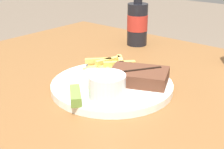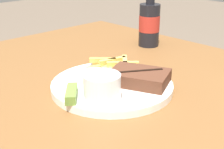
{
  "view_description": "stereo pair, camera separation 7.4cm",
  "coord_description": "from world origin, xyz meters",
  "px_view_note": "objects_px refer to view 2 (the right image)",
  "views": [
    {
      "loc": [
        0.44,
        -0.53,
        1.09
      ],
      "look_at": [
        0.0,
        0.0,
        0.81
      ],
      "focal_mm": 50.0,
      "sensor_mm": 36.0,
      "label": 1
    },
    {
      "loc": [
        0.49,
        -0.48,
        1.09
      ],
      "look_at": [
        0.0,
        0.0,
        0.81
      ],
      "focal_mm": 50.0,
      "sensor_mm": 36.0,
      "label": 2
    }
  ],
  "objects_px": {
    "beer_bottle": "(149,22)",
    "coleslaw_cup": "(102,86)",
    "dinner_plate": "(112,86)",
    "pickle_spear": "(73,94)",
    "fork_utensil": "(101,71)",
    "steak_portion": "(139,77)",
    "dipping_sauce_cup": "(94,76)"
  },
  "relations": [
    {
      "from": "dinner_plate",
      "to": "beer_bottle",
      "type": "bearing_deg",
      "value": 116.65
    },
    {
      "from": "coleslaw_cup",
      "to": "beer_bottle",
      "type": "distance_m",
      "value": 0.48
    },
    {
      "from": "dinner_plate",
      "to": "beer_bottle",
      "type": "distance_m",
      "value": 0.39
    },
    {
      "from": "fork_utensil",
      "to": "steak_portion",
      "type": "bearing_deg",
      "value": 29.02
    },
    {
      "from": "dipping_sauce_cup",
      "to": "steak_portion",
      "type": "bearing_deg",
      "value": 44.62
    },
    {
      "from": "coleslaw_cup",
      "to": "fork_utensil",
      "type": "relative_size",
      "value": 0.61
    },
    {
      "from": "steak_portion",
      "to": "fork_utensil",
      "type": "distance_m",
      "value": 0.12
    },
    {
      "from": "pickle_spear",
      "to": "beer_bottle",
      "type": "bearing_deg",
      "value": 110.83
    },
    {
      "from": "dinner_plate",
      "to": "steak_portion",
      "type": "relative_size",
      "value": 1.81
    },
    {
      "from": "pickle_spear",
      "to": "fork_utensil",
      "type": "xyz_separation_m",
      "value": [
        -0.08,
        0.15,
        -0.01
      ]
    },
    {
      "from": "dinner_plate",
      "to": "fork_utensil",
      "type": "bearing_deg",
      "value": 158.28
    },
    {
      "from": "beer_bottle",
      "to": "coleslaw_cup",
      "type": "bearing_deg",
      "value": -61.98
    },
    {
      "from": "coleslaw_cup",
      "to": "pickle_spear",
      "type": "distance_m",
      "value": 0.07
    },
    {
      "from": "steak_portion",
      "to": "dipping_sauce_cup",
      "type": "relative_size",
      "value": 2.71
    },
    {
      "from": "steak_portion",
      "to": "dipping_sauce_cup",
      "type": "height_order",
      "value": "steak_portion"
    },
    {
      "from": "dinner_plate",
      "to": "dipping_sauce_cup",
      "type": "xyz_separation_m",
      "value": [
        -0.03,
        -0.03,
        0.02
      ]
    },
    {
      "from": "fork_utensil",
      "to": "pickle_spear",
      "type": "bearing_deg",
      "value": -41.49
    },
    {
      "from": "dinner_plate",
      "to": "coleslaw_cup",
      "type": "bearing_deg",
      "value": -56.5
    },
    {
      "from": "steak_portion",
      "to": "beer_bottle",
      "type": "bearing_deg",
      "value": 126.23
    },
    {
      "from": "coleslaw_cup",
      "to": "fork_utensil",
      "type": "bearing_deg",
      "value": 138.83
    },
    {
      "from": "steak_portion",
      "to": "coleslaw_cup",
      "type": "xyz_separation_m",
      "value": [
        0.01,
        -0.12,
        0.02
      ]
    },
    {
      "from": "fork_utensil",
      "to": "beer_bottle",
      "type": "height_order",
      "value": "beer_bottle"
    },
    {
      "from": "fork_utensil",
      "to": "beer_bottle",
      "type": "xyz_separation_m",
      "value": [
        -0.1,
        0.32,
        0.06
      ]
    },
    {
      "from": "dinner_plate",
      "to": "steak_portion",
      "type": "distance_m",
      "value": 0.07
    },
    {
      "from": "coleslaw_cup",
      "to": "dipping_sauce_cup",
      "type": "xyz_separation_m",
      "value": [
        -0.08,
        0.05,
        -0.02
      ]
    },
    {
      "from": "dinner_plate",
      "to": "pickle_spear",
      "type": "relative_size",
      "value": 4.1
    },
    {
      "from": "dinner_plate",
      "to": "coleslaw_cup",
      "type": "xyz_separation_m",
      "value": [
        0.05,
        -0.08,
        0.04
      ]
    },
    {
      "from": "dipping_sauce_cup",
      "to": "fork_utensil",
      "type": "relative_size",
      "value": 0.46
    },
    {
      "from": "steak_portion",
      "to": "coleslaw_cup",
      "type": "bearing_deg",
      "value": -87.35
    },
    {
      "from": "dinner_plate",
      "to": "pickle_spear",
      "type": "xyz_separation_m",
      "value": [
        0.0,
        -0.12,
        0.02
      ]
    },
    {
      "from": "pickle_spear",
      "to": "fork_utensil",
      "type": "distance_m",
      "value": 0.17
    },
    {
      "from": "dipping_sauce_cup",
      "to": "dinner_plate",
      "type": "bearing_deg",
      "value": 47.9
    }
  ]
}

